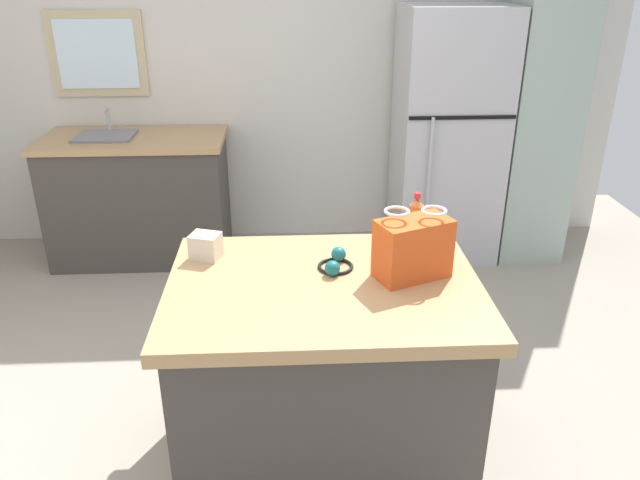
{
  "coord_description": "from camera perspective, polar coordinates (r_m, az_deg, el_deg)",
  "views": [
    {
      "loc": [
        0.08,
        -2.28,
        2.06
      ],
      "look_at": [
        0.21,
        0.19,
        0.93
      ],
      "focal_mm": 34.59,
      "sensor_mm": 36.0,
      "label": 1
    }
  ],
  "objects": [
    {
      "name": "ground",
      "position": [
        3.07,
        -3.85,
        -17.61
      ],
      "size": [
        6.27,
        6.27,
        0.0
      ],
      "primitive_type": "plane",
      "color": "#9E9384"
    },
    {
      "name": "back_wall",
      "position": [
        4.76,
        -4.3,
        15.95
      ],
      "size": [
        5.22,
        0.13,
        2.71
      ],
      "color": "silver",
      "rests_on": "ground"
    },
    {
      "name": "bottle",
      "position": [
        2.75,
        8.83,
        1.55
      ],
      "size": [
        0.06,
        0.06,
        0.26
      ],
      "color": "#C66633",
      "rests_on": "kitchen_island"
    },
    {
      "name": "ear_defenders",
      "position": [
        2.57,
        1.45,
        -2.14
      ],
      "size": [
        0.18,
        0.2,
        0.06
      ],
      "color": "black",
      "rests_on": "kitchen_island"
    },
    {
      "name": "refrigerator",
      "position": [
        4.6,
        11.72,
        9.37
      ],
      "size": [
        0.73,
        0.7,
        1.79
      ],
      "color": "#B7B7BC",
      "rests_on": "ground"
    },
    {
      "name": "tall_cabinet",
      "position": [
        4.75,
        19.37,
        11.65
      ],
      "size": [
        0.47,
        0.63,
        2.22
      ],
      "color": "#9EB2A8",
      "rests_on": "ground"
    },
    {
      "name": "small_box",
      "position": [
        2.69,
        -10.54,
        -0.57
      ],
      "size": [
        0.15,
        0.13,
        0.11
      ],
      "primitive_type": "cube",
      "rotation": [
        0.0,
        0.0,
        -0.31
      ],
      "color": "beige",
      "rests_on": "kitchen_island"
    },
    {
      "name": "shopping_bag",
      "position": [
        2.49,
        8.6,
        -0.73
      ],
      "size": [
        0.33,
        0.26,
        0.29
      ],
      "color": "#DB511E",
      "rests_on": "kitchen_island"
    },
    {
      "name": "sink_counter",
      "position": [
        4.73,
        -16.39,
        3.88
      ],
      "size": [
        1.29,
        0.67,
        1.1
      ],
      "color": "#423D38",
      "rests_on": "ground"
    },
    {
      "name": "kitchen_island",
      "position": [
        2.7,
        0.34,
        -12.11
      ],
      "size": [
        1.26,
        0.93,
        0.88
      ],
      "color": "#423D38",
      "rests_on": "ground"
    }
  ]
}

